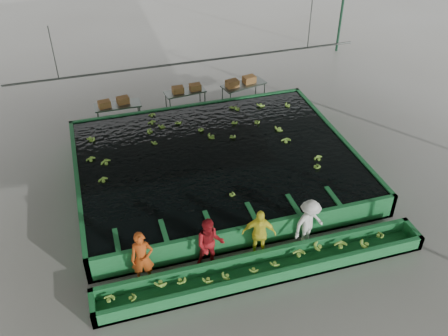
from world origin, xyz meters
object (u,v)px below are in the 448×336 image
object	(u,v)px
packing_table_left	(119,114)
packing_table_mid	(185,100)
worker_d	(309,223)
box_stack_left	(114,105)
box_stack_mid	(187,91)
worker_c	(259,234)
flotation_tank	(216,165)
packing_table_right	(243,93)
box_stack_right	(241,84)
worker_a	(142,258)
sorting_trough	(265,268)
worker_b	(210,244)

from	to	relation	value
packing_table_left	packing_table_mid	bearing A→B (deg)	8.48
worker_d	box_stack_left	xyz separation A→B (m)	(-4.79, 9.15, 0.03)
box_stack_left	box_stack_mid	xyz separation A→B (m)	(3.26, 0.44, -0.05)
worker_c	worker_d	xyz separation A→B (m)	(1.63, 0.00, -0.02)
flotation_tank	box_stack_mid	world-z (taller)	box_stack_mid
packing_table_left	packing_table_mid	distance (m)	3.08
worker_c	flotation_tank	bearing A→B (deg)	110.03
packing_table_right	box_stack_left	size ratio (longest dim) A/B	1.56
packing_table_left	box_stack_mid	size ratio (longest dim) A/B	1.50
box_stack_mid	box_stack_right	size ratio (longest dim) A/B	0.90
worker_a	box_stack_left	bearing A→B (deg)	94.12
flotation_tank	packing_table_left	world-z (taller)	flotation_tank
worker_d	box_stack_mid	size ratio (longest dim) A/B	1.31
box_stack_mid	packing_table_right	bearing A→B (deg)	-5.15
worker_d	packing_table_mid	world-z (taller)	worker_d
box_stack_mid	worker_c	bearing A→B (deg)	-90.54
sorting_trough	packing_table_right	size ratio (longest dim) A/B	4.93
box_stack_left	box_stack_mid	bearing A→B (deg)	7.62
worker_a	packing_table_mid	distance (m)	10.23
worker_b	worker_c	bearing A→B (deg)	11.14
flotation_tank	worker_d	size ratio (longest dim) A/B	5.88
worker_b	packing_table_right	world-z (taller)	worker_b
worker_a	worker_c	distance (m)	3.48
sorting_trough	box_stack_left	bearing A→B (deg)	107.25
worker_a	worker_c	xyz separation A→B (m)	(3.48, 0.00, -0.02)
flotation_tank	worker_b	bearing A→B (deg)	-108.44
packing_table_mid	box_stack_left	xyz separation A→B (m)	(-3.18, -0.45, 0.47)
packing_table_left	box_stack_left	xyz separation A→B (m)	(-0.14, 0.00, 0.44)
packing_table_mid	box_stack_right	distance (m)	2.60
worker_c	packing_table_mid	xyz separation A→B (m)	(0.02, 9.60, -0.45)
packing_table_left	worker_c	bearing A→B (deg)	-71.70
box_stack_right	worker_c	bearing A→B (deg)	-105.28
worker_b	box_stack_right	xyz separation A→B (m)	(4.06, 9.33, 0.04)
worker_b	box_stack_right	size ratio (longest dim) A/B	1.23
sorting_trough	worker_d	xyz separation A→B (m)	(1.70, 0.80, 0.60)
worker_b	worker_d	xyz separation A→B (m)	(3.14, 0.00, -0.03)
sorting_trough	worker_c	size ratio (longest dim) A/B	5.76
packing_table_mid	packing_table_right	distance (m)	2.69
flotation_tank	packing_table_left	bearing A→B (deg)	121.30
packing_table_right	worker_a	bearing A→B (deg)	-123.45
worker_c	packing_table_right	size ratio (longest dim) A/B	0.86
worker_d	worker_a	bearing A→B (deg)	162.44
worker_b	packing_table_left	size ratio (longest dim) A/B	0.91
worker_c	packing_table_left	xyz separation A→B (m)	(-3.02, 9.14, -0.43)
packing_table_right	box_stack_left	distance (m)	5.88
worker_a	packing_table_mid	xyz separation A→B (m)	(3.50, 9.60, -0.48)
worker_a	packing_table_left	size ratio (longest dim) A/B	0.92
packing_table_mid	worker_d	bearing A→B (deg)	-80.49
sorting_trough	worker_d	world-z (taller)	worker_d
packing_table_mid	packing_table_right	bearing A→B (deg)	-5.32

